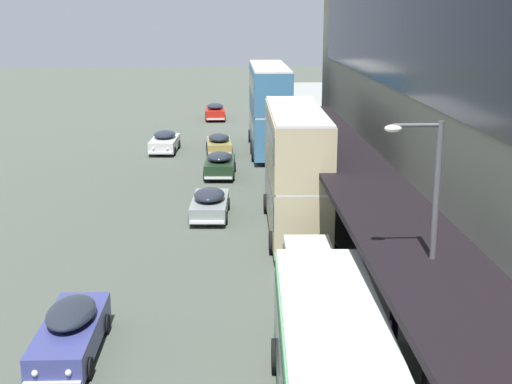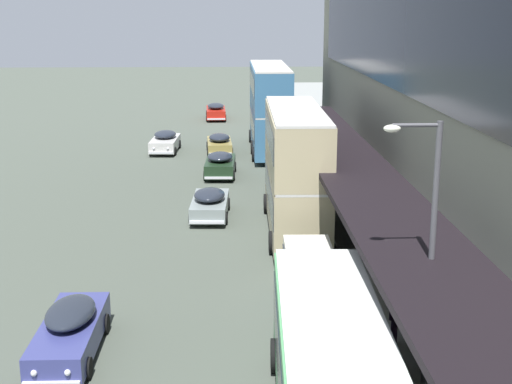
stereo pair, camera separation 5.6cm
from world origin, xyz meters
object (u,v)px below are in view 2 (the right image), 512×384
transit_bus_kerbside_rear (270,106)px  sedan_trailing_mid (210,203)px  sedan_far_back (219,143)px  pedestrian_at_kerb (395,313)px  transit_bus_kerbside_far (331,368)px  sedan_oncoming_rear (216,111)px  vw_van (310,275)px  transit_bus_kerbside_front (295,167)px  sedan_second_mid (220,164)px  street_lamp (426,242)px  sedan_lead_near (70,331)px  sedan_lead_mid (165,141)px

transit_bus_kerbside_rear → sedan_trailing_mid: transit_bus_kerbside_rear is taller
sedan_far_back → pedestrian_at_kerb: pedestrian_at_kerb is taller
sedan_trailing_mid → transit_bus_kerbside_far: bearing=-79.9°
sedan_oncoming_rear → vw_van: bearing=-84.7°
transit_bus_kerbside_front → sedan_trailing_mid: transit_bus_kerbside_front is taller
sedan_second_mid → transit_bus_kerbside_far: bearing=-84.0°
transit_bus_kerbside_rear → vw_van: (-0.16, -28.22, -2.32)m
transit_bus_kerbside_far → pedestrian_at_kerb: transit_bus_kerbside_far is taller
transit_bus_kerbside_far → sedan_far_back: bearing=95.0°
sedan_oncoming_rear → street_lamp: size_ratio=0.66×
sedan_lead_near → street_lamp: 11.07m
sedan_far_back → transit_bus_kerbside_front: bearing=-78.8°
transit_bus_kerbside_far → sedan_lead_mid: bearing=101.1°
sedan_trailing_mid → street_lamp: 19.01m
sedan_lead_near → pedestrian_at_kerb: pedestrian_at_kerb is taller
sedan_trailing_mid → pedestrian_at_kerb: bearing=-67.5°
vw_van → sedan_oncoming_rear: bearing=95.3°
transit_bus_kerbside_front → sedan_lead_near: size_ratio=1.97×
sedan_trailing_mid → vw_van: (3.85, -11.15, 0.36)m
sedan_second_mid → pedestrian_at_kerb: bearing=-76.7°
sedan_far_back → sedan_trailing_mid: size_ratio=0.95×
sedan_second_mid → sedan_trailing_mid: sedan_second_mid is taller
sedan_oncoming_rear → sedan_trailing_mid: bearing=-89.6°
transit_bus_kerbside_far → sedan_lead_mid: (-7.18, 36.66, -1.10)m
transit_bus_kerbside_front → vw_van: transit_bus_kerbside_front is taller
transit_bus_kerbside_front → sedan_trailing_mid: 5.46m
sedan_trailing_mid → vw_van: bearing=-70.9°
transit_bus_kerbside_rear → sedan_second_mid: 9.09m
sedan_second_mid → vw_van: size_ratio=0.95×
transit_bus_kerbside_rear → pedestrian_at_kerb: size_ratio=6.12×
sedan_second_mid → pedestrian_at_kerb: size_ratio=2.35×
sedan_far_back → sedan_trailing_mid: sedan_trailing_mid is taller
sedan_trailing_mid → street_lamp: size_ratio=0.61×
sedan_far_back → street_lamp: (5.81, -34.11, 3.74)m
transit_bus_kerbside_rear → sedan_lead_near: (-7.93, -31.80, -2.64)m
transit_bus_kerbside_rear → vw_van: size_ratio=2.48×
sedan_oncoming_rear → sedan_trailing_mid: (0.23, -33.16, -0.04)m
transit_bus_kerbside_rear → sedan_oncoming_rear: 16.84m
transit_bus_kerbside_far → sedan_lead_near: transit_bus_kerbside_far is taller
transit_bus_kerbside_rear → street_lamp: bearing=-86.5°
sedan_lead_near → vw_van: (7.78, 3.58, 0.32)m
sedan_far_back → sedan_trailing_mid: bearing=-91.0°
transit_bus_kerbside_front → transit_bus_kerbside_rear: transit_bus_kerbside_rear is taller
sedan_far_back → sedan_second_mid: bearing=-88.9°
transit_bus_kerbside_rear → sedan_second_mid: size_ratio=2.60×
transit_bus_kerbside_far → pedestrian_at_kerb: (2.66, 4.64, -0.69)m
sedan_lead_mid → sedan_trailing_mid: 17.67m
sedan_second_mid → sedan_trailing_mid: (-0.44, -9.14, -0.04)m
sedan_far_back → pedestrian_at_kerb: size_ratio=2.33×
sedan_lead_mid → pedestrian_at_kerb: (9.84, -32.02, 0.41)m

